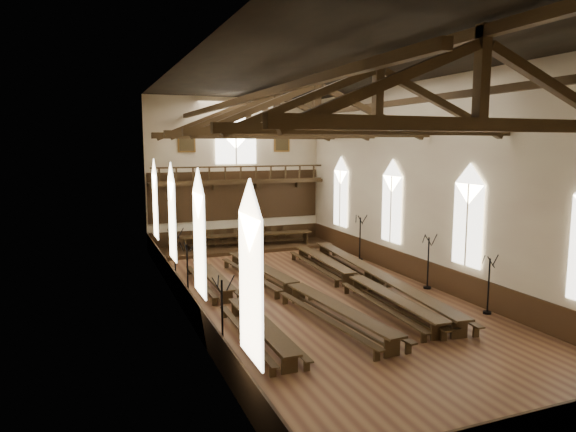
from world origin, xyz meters
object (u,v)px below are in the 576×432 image
(high_table, at_px, (247,236))
(candelabrum_left_near, at_px, (223,330))
(refectory_row_b, at_px, (293,287))
(candelabrum_left_far, at_px, (175,266))
(candelabrum_right_near, at_px, (488,296))
(candelabrum_right_mid, at_px, (428,272))
(candelabrum_right_far, at_px, (360,247))
(refectory_row_a, at_px, (232,298))
(candelabrum_left_mid, at_px, (188,283))
(refectory_row_d, at_px, (374,275))
(dais, at_px, (247,248))
(refectory_row_c, at_px, (354,278))

(high_table, bearing_deg, candelabrum_left_near, -109.86)
(refectory_row_b, bearing_deg, candelabrum_left_far, 132.48)
(candelabrum_right_near, bearing_deg, candelabrum_left_near, 179.48)
(candelabrum_right_mid, bearing_deg, candelabrum_right_near, -90.00)
(candelabrum_left_near, distance_m, candelabrum_right_near, 11.10)
(high_table, xyz_separation_m, candelabrum_right_far, (5.28, -5.65, -0.07))
(high_table, xyz_separation_m, candelabrum_right_near, (5.28, -16.20, -0.16))
(refectory_row_b, height_order, candelabrum_right_near, candelabrum_right_near)
(refectory_row_a, height_order, candelabrum_left_far, candelabrum_left_far)
(high_table, relative_size, candelabrum_left_mid, 3.26)
(refectory_row_b, distance_m, candelabrum_left_near, 6.38)
(refectory_row_a, distance_m, candelabrum_left_near, 4.53)
(refectory_row_d, relative_size, candelabrum_left_mid, 5.53)
(candelabrum_left_far, distance_m, candelabrum_right_mid, 12.41)
(candelabrum_left_near, height_order, candelabrum_left_mid, candelabrum_left_mid)
(refectory_row_b, distance_m, high_table, 11.59)
(refectory_row_d, distance_m, candelabrum_right_mid, 2.53)
(candelabrum_left_mid, xyz_separation_m, candelabrum_left_far, (-0.00, 3.31, 0.03))
(candelabrum_right_near, bearing_deg, candelabrum_left_far, 139.38)
(high_table, height_order, candelabrum_right_far, candelabrum_right_far)
(refectory_row_a, distance_m, candelabrum_left_far, 5.38)
(dais, distance_m, high_table, 0.80)
(candelabrum_left_near, bearing_deg, refectory_row_b, 46.16)
(refectory_row_d, relative_size, candelabrum_right_mid, 5.62)
(refectory_row_c, xyz_separation_m, candelabrum_left_mid, (-7.73, 1.03, 0.28))
(refectory_row_a, height_order, refectory_row_c, refectory_row_c)
(refectory_row_b, relative_size, candelabrum_left_near, 5.56)
(high_table, bearing_deg, refectory_row_a, -110.03)
(dais, relative_size, candelabrum_left_far, 4.09)
(refectory_row_b, relative_size, candelabrum_right_far, 5.37)
(refectory_row_c, distance_m, candelabrum_left_near, 9.26)
(candelabrum_left_mid, bearing_deg, candelabrum_left_far, 90.00)
(refectory_row_a, bearing_deg, refectory_row_c, 7.49)
(candelabrum_left_far, bearing_deg, candelabrum_right_far, 5.27)
(refectory_row_a, relative_size, candelabrum_left_near, 5.14)
(dais, xyz_separation_m, candelabrum_right_near, (5.28, -16.20, 0.64))
(refectory_row_c, distance_m, refectory_row_d, 1.20)
(refectory_row_d, bearing_deg, refectory_row_b, -172.88)
(refectory_row_b, height_order, dais, refectory_row_b)
(refectory_row_a, relative_size, candelabrum_right_near, 5.55)
(candelabrum_right_near, xyz_separation_m, candelabrum_right_mid, (0.00, 3.98, 0.06))
(dais, relative_size, candelabrum_left_mid, 4.21)
(refectory_row_a, height_order, dais, refectory_row_a)
(refectory_row_b, height_order, candelabrum_left_mid, candelabrum_left_mid)
(refectory_row_a, bearing_deg, candelabrum_right_far, 32.78)
(high_table, relative_size, candelabrum_right_far, 3.22)
(candelabrum_left_near, bearing_deg, candelabrum_left_mid, 90.00)
(dais, xyz_separation_m, candelabrum_left_near, (-5.82, -16.10, 0.70))
(candelabrum_right_far, bearing_deg, refectory_row_d, -112.33)
(refectory_row_c, bearing_deg, candelabrum_right_near, -57.00)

